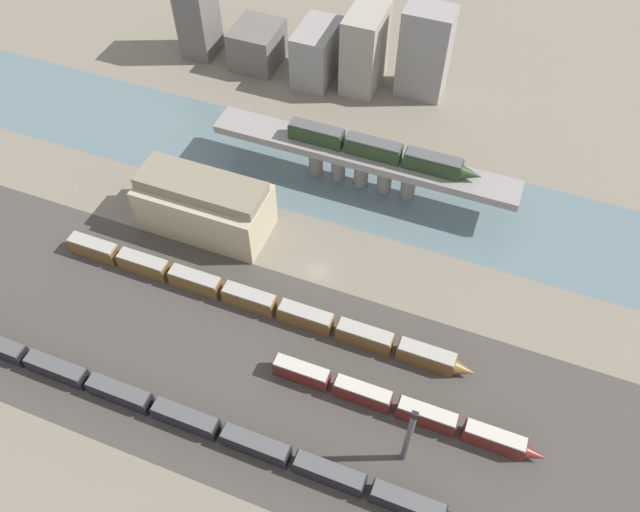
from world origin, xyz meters
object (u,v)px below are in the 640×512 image
train_yard_near (160,409)px  signal_tower (408,437)px  warehouse_building (205,205)px  train_on_bridge (381,150)px  train_yard_mid (400,407)px  train_yard_far (255,301)px

train_yard_near → signal_tower: size_ratio=6.14×
train_yard_near → warehouse_building: (-11.97, 40.16, 4.32)m
signal_tower → train_on_bridge: bearing=111.7°
warehouse_building → train_on_bridge: bearing=37.8°
train_yard_mid → train_yard_far: bearing=161.1°
train_yard_mid → signal_tower: 10.02m
warehouse_building → signal_tower: size_ratio=1.55×
train_yard_far → warehouse_building: 23.71m
train_yard_near → train_yard_mid: 39.64m
warehouse_building → train_yard_near: bearing=-73.4°
train_yard_near → warehouse_building: 42.13m
train_yard_near → warehouse_building: bearing=106.6°
train_yard_far → train_yard_near: bearing=-103.1°
train_yard_mid → signal_tower: signal_tower is taller
train_on_bridge → signal_tower: size_ratio=2.46×
train_yard_mid → signal_tower: size_ratio=2.77×
train_on_bridge → signal_tower: signal_tower is taller
train_yard_mid → signal_tower: (2.71, -7.27, 6.34)m
train_yard_near → train_yard_mid: (36.93, 14.40, 0.16)m
train_yard_near → warehouse_building: warehouse_building is taller
train_on_bridge → train_yard_far: train_on_bridge is taller
train_on_bridge → train_yard_near: bearing=-105.5°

